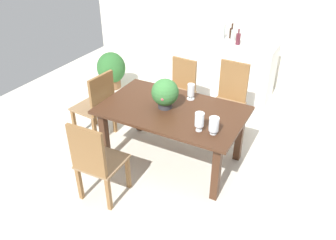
{
  "coord_description": "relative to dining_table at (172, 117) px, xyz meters",
  "views": [
    {
      "loc": [
        1.62,
        -3.38,
        2.79
      ],
      "look_at": [
        -0.04,
        -0.26,
        0.61
      ],
      "focal_mm": 36.11,
      "sensor_mm": 36.0,
      "label": 1
    }
  ],
  "objects": [
    {
      "name": "wine_bottle_amber",
      "position": [
        0.14,
        2.02,
        0.42
      ],
      "size": [
        0.07,
        0.07,
        0.25
      ],
      "color": "#511E28",
      "rests_on": "kitchen_counter"
    },
    {
      "name": "kitchen_counter",
      "position": [
        -0.16,
        2.14,
        -0.16
      ],
      "size": [
        1.8,
        0.62,
        0.98
      ],
      "primitive_type": "cube",
      "color": "white",
      "rests_on": "ground"
    },
    {
      "name": "chair_far_left",
      "position": [
        -0.38,
        1.02,
        -0.12
      ],
      "size": [
        0.47,
        0.47,
        0.95
      ],
      "rotation": [
        0.0,
        0.0,
        -0.08
      ],
      "color": "brown",
      "rests_on": "ground"
    },
    {
      "name": "potted_plant_floor",
      "position": [
        -1.97,
        1.4,
        -0.29
      ],
      "size": [
        0.52,
        0.52,
        0.67
      ],
      "color": "brown",
      "rests_on": "ground"
    },
    {
      "name": "dining_table",
      "position": [
        0.0,
        0.0,
        0.0
      ],
      "size": [
        1.74,
        1.06,
        0.76
      ],
      "color": "#422616",
      "rests_on": "ground"
    },
    {
      "name": "crystal_vase_left",
      "position": [
        0.63,
        -0.27,
        0.23
      ],
      "size": [
        0.11,
        0.11,
        0.2
      ],
      "color": "silver",
      "rests_on": "dining_table"
    },
    {
      "name": "wine_glass",
      "position": [
        -0.34,
        0.35,
        0.21
      ],
      "size": [
        0.07,
        0.07,
        0.13
      ],
      "color": "silver",
      "rests_on": "dining_table"
    },
    {
      "name": "crystal_vase_center_near",
      "position": [
        0.09,
        0.34,
        0.23
      ],
      "size": [
        0.1,
        0.1,
        0.21
      ],
      "color": "silver",
      "rests_on": "dining_table"
    },
    {
      "name": "crystal_vase_right",
      "position": [
        0.47,
        -0.29,
        0.25
      ],
      "size": [
        0.1,
        0.1,
        0.22
      ],
      "color": "silver",
      "rests_on": "dining_table"
    },
    {
      "name": "back_wall",
      "position": [
        0.0,
        2.82,
        0.65
      ],
      "size": [
        6.4,
        0.1,
        2.6
      ],
      "primitive_type": "cube",
      "color": "beige",
      "rests_on": "ground"
    },
    {
      "name": "wine_bottle_tall",
      "position": [
        -0.05,
        2.28,
        0.42
      ],
      "size": [
        0.08,
        0.08,
        0.25
      ],
      "color": "black",
      "rests_on": "kitchen_counter"
    },
    {
      "name": "chair_near_left",
      "position": [
        -0.39,
        -1.03,
        -0.09
      ],
      "size": [
        0.48,
        0.49,
        1.01
      ],
      "rotation": [
        0.0,
        0.0,
        3.18
      ],
      "color": "brown",
      "rests_on": "ground"
    },
    {
      "name": "wine_bottle_dark",
      "position": [
        -0.18,
        2.18,
        0.45
      ],
      "size": [
        0.08,
        0.08,
        0.28
      ],
      "color": "#B2BFB7",
      "rests_on": "kitchen_counter"
    },
    {
      "name": "wine_bottle_green",
      "position": [
        0.01,
        2.14,
        0.43
      ],
      "size": [
        0.07,
        0.07,
        0.27
      ],
      "color": "#B2BFB7",
      "rests_on": "kitchen_counter"
    },
    {
      "name": "flower_centerpiece",
      "position": [
        -0.1,
        -0.01,
        0.31
      ],
      "size": [
        0.33,
        0.33,
        0.37
      ],
      "color": "#333338",
      "rests_on": "dining_table"
    },
    {
      "name": "chair_far_right",
      "position": [
        0.4,
        1.03,
        -0.08
      ],
      "size": [
        0.47,
        0.45,
        1.05
      ],
      "rotation": [
        0.0,
        0.0,
        -0.03
      ],
      "color": "brown",
      "rests_on": "ground"
    },
    {
      "name": "ground_plane",
      "position": [
        0.0,
        0.22,
        -0.65
      ],
      "size": [
        7.04,
        7.04,
        0.0
      ],
      "primitive_type": "plane",
      "color": "silver"
    },
    {
      "name": "chair_head_end",
      "position": [
        -1.15,
        -0.01,
        -0.1
      ],
      "size": [
        0.52,
        0.52,
        0.99
      ],
      "rotation": [
        0.0,
        0.0,
        -1.66
      ],
      "color": "brown",
      "rests_on": "ground"
    }
  ]
}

